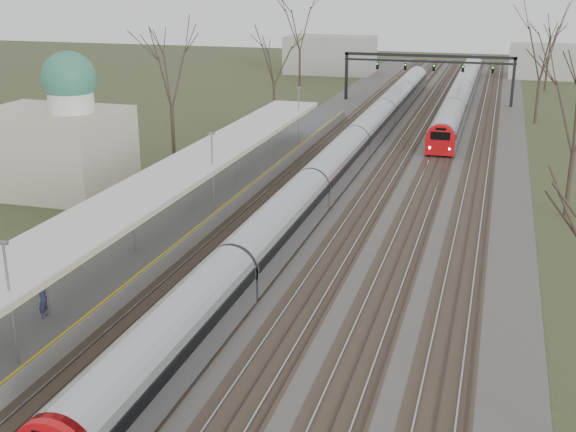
{
  "coord_description": "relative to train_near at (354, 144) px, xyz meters",
  "views": [
    {
      "loc": [
        9.2,
        -6.61,
        15.21
      ],
      "look_at": [
        -2.01,
        31.41,
        2.0
      ],
      "focal_mm": 45.0,
      "sensor_mm": 36.0,
      "label": 1
    }
  ],
  "objects": [
    {
      "name": "train_far",
      "position": [
        7.0,
        32.72,
        0.0
      ],
      "size": [
        2.62,
        60.21,
        3.05
      ],
      "color": "#A1A4AB",
      "rests_on": "ground"
    },
    {
      "name": "track_bed",
      "position": [
        2.76,
        1.73,
        -1.42
      ],
      "size": [
        24.0,
        160.0,
        0.22
      ],
      "color": "#474442",
      "rests_on": "ground"
    },
    {
      "name": "platform",
      "position": [
        -6.55,
        -15.77,
        -0.98
      ],
      "size": [
        3.5,
        69.0,
        1.0
      ],
      "primitive_type": "cube",
      "color": "#9E9B93",
      "rests_on": "ground"
    },
    {
      "name": "train_near",
      "position": [
        0.0,
        0.0,
        0.0
      ],
      "size": [
        2.62,
        90.21,
        3.05
      ],
      "color": "#A1A4AB",
      "rests_on": "ground"
    },
    {
      "name": "tree_west_far",
      "position": [
        -14.5,
        -5.27,
        6.54
      ],
      "size": [
        5.5,
        5.5,
        11.33
      ],
      "color": "#2D231C",
      "rests_on": "ground"
    },
    {
      "name": "canopy",
      "position": [
        -6.55,
        -20.29,
        2.45
      ],
      "size": [
        4.1,
        50.0,
        3.11
      ],
      "color": "slate",
      "rests_on": "platform"
    },
    {
      "name": "passenger",
      "position": [
        -6.61,
        -35.5,
        0.29
      ],
      "size": [
        0.49,
        0.63,
        1.55
      ],
      "primitive_type": "imported",
      "rotation": [
        0.0,
        0.0,
        1.8
      ],
      "color": "navy",
      "rests_on": "platform"
    },
    {
      "name": "signal_gantry",
      "position": [
        2.79,
        31.72,
        3.43
      ],
      "size": [
        21.0,
        0.59,
        6.08
      ],
      "color": "black",
      "rests_on": "ground"
    },
    {
      "name": "dome_building",
      "position": [
        -19.21,
        -15.27,
        2.24
      ],
      "size": [
        10.0,
        8.0,
        10.3
      ],
      "color": "beige",
      "rests_on": "ground"
    }
  ]
}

